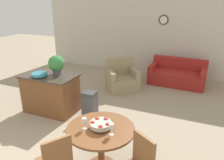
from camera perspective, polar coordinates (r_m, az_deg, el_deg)
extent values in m
cube|color=beige|center=(8.04, 8.95, 11.30)|extent=(8.00, 0.06, 2.70)
cylinder|color=black|center=(7.81, 13.34, 15.05)|extent=(0.32, 0.02, 0.32)
cylinder|color=white|center=(7.80, 13.32, 15.04)|extent=(0.25, 0.01, 0.25)
cylinder|color=brown|center=(3.58, -2.85, -17.26)|extent=(0.10, 0.10, 0.65)
cylinder|color=brown|center=(3.39, -2.95, -12.66)|extent=(1.05, 1.05, 0.03)
cube|color=brown|center=(3.00, -13.99, -18.42)|extent=(0.24, 0.35, 0.46)
cube|color=brown|center=(2.99, 8.28, -18.00)|extent=(0.35, 0.24, 0.46)
cylinder|color=#B7B29E|center=(3.37, -2.96, -12.19)|extent=(0.13, 0.13, 0.03)
cylinder|color=#B7B29E|center=(3.35, -2.98, -11.48)|extent=(0.33, 0.33, 0.07)
sphere|color=#B73323|center=(3.28, -1.15, -11.74)|extent=(0.08, 0.08, 0.08)
sphere|color=#B73323|center=(3.41, -1.62, -10.37)|extent=(0.08, 0.08, 0.08)
sphere|color=#B73323|center=(3.43, -3.87, -10.26)|extent=(0.08, 0.08, 0.08)
sphere|color=#B73323|center=(3.34, -5.11, -11.19)|extent=(0.08, 0.08, 0.08)
sphere|color=#B73323|center=(3.23, -3.03, -12.31)|extent=(0.08, 0.08, 0.08)
cylinder|color=silver|center=(3.38, -7.15, -12.48)|extent=(0.06, 0.06, 0.01)
cylinder|color=silver|center=(3.35, -7.19, -11.72)|extent=(0.01, 0.01, 0.10)
cylinder|color=silver|center=(3.31, -7.26, -10.43)|extent=(0.07, 0.07, 0.08)
cylinder|color=silver|center=(3.22, -0.13, -14.08)|extent=(0.06, 0.06, 0.01)
cylinder|color=silver|center=(3.20, -0.13, -13.30)|extent=(0.01, 0.01, 0.10)
cylinder|color=silver|center=(3.15, -0.13, -11.96)|extent=(0.07, 0.07, 0.08)
cube|color=brown|center=(5.41, -15.65, -3.54)|extent=(1.21, 0.71, 0.88)
cube|color=#42382D|center=(5.25, -16.12, 1.08)|extent=(1.27, 0.77, 0.04)
cylinder|color=teal|center=(5.19, -18.39, 0.99)|extent=(0.12, 0.12, 0.02)
cylinder|color=teal|center=(5.17, -18.44, 1.43)|extent=(0.35, 0.35, 0.06)
cylinder|color=#4C4C51|center=(5.23, -14.14, 2.12)|extent=(0.19, 0.19, 0.12)
sphere|color=#387F3D|center=(5.17, -14.33, 4.23)|extent=(0.37, 0.37, 0.37)
cube|color=#47474C|center=(5.07, -5.81, -6.68)|extent=(0.30, 0.27, 0.53)
cube|color=#3C3C41|center=(4.94, -5.93, -3.54)|extent=(0.29, 0.26, 0.07)
cube|color=maroon|center=(7.26, 16.53, 0.48)|extent=(1.75, 0.95, 0.42)
cube|color=maroon|center=(7.47, 17.28, 4.17)|extent=(1.72, 0.26, 0.38)
cube|color=maroon|center=(7.38, 10.66, 1.99)|extent=(0.19, 0.81, 0.59)
cube|color=maroon|center=(7.17, 22.69, 0.22)|extent=(0.19, 0.81, 0.59)
cube|color=#998966|center=(6.57, 2.66, -0.81)|extent=(1.19, 1.19, 0.40)
cube|color=#998966|center=(6.73, 1.88, 3.79)|extent=(0.79, 0.67, 0.51)
cube|color=#998966|center=(6.44, -0.42, -0.15)|extent=(0.58, 0.69, 0.63)
cube|color=#998966|center=(6.65, 5.67, 0.41)|extent=(0.58, 0.69, 0.63)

